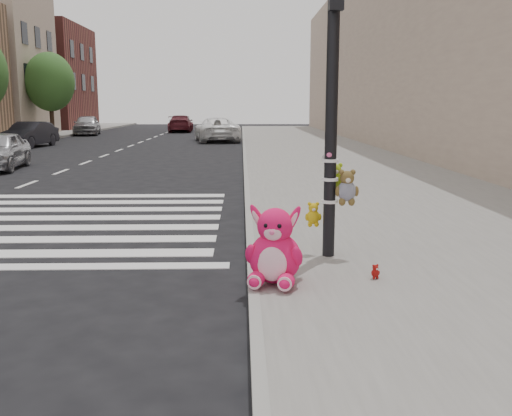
{
  "coord_description": "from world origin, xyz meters",
  "views": [
    {
      "loc": [
        1.42,
        -5.72,
        2.17
      ],
      "look_at": [
        1.62,
        2.09,
        0.75
      ],
      "focal_mm": 40.0,
      "sensor_mm": 36.0,
      "label": 1
    }
  ],
  "objects_px": {
    "pink_bunny": "(275,251)",
    "red_teddy": "(375,272)",
    "car_dark_far": "(30,135)",
    "car_white_near": "(217,130)",
    "signal_pole": "(334,135)"
  },
  "relations": [
    {
      "from": "pink_bunny",
      "to": "signal_pole",
      "type": "bearing_deg",
      "value": 68.38
    },
    {
      "from": "car_dark_far",
      "to": "car_white_near",
      "type": "height_order",
      "value": "car_white_near"
    },
    {
      "from": "pink_bunny",
      "to": "car_dark_far",
      "type": "bearing_deg",
      "value": 128.26
    },
    {
      "from": "pink_bunny",
      "to": "car_dark_far",
      "type": "xyz_separation_m",
      "value": [
        -11.33,
        23.64,
        0.13
      ]
    },
    {
      "from": "red_teddy",
      "to": "car_dark_far",
      "type": "bearing_deg",
      "value": 93.75
    },
    {
      "from": "pink_bunny",
      "to": "red_teddy",
      "type": "relative_size",
      "value": 5.28
    },
    {
      "from": "signal_pole",
      "to": "car_dark_far",
      "type": "bearing_deg",
      "value": 118.51
    },
    {
      "from": "pink_bunny",
      "to": "car_white_near",
      "type": "distance_m",
      "value": 28.27
    },
    {
      "from": "pink_bunny",
      "to": "car_white_near",
      "type": "relative_size",
      "value": 0.18
    },
    {
      "from": "signal_pole",
      "to": "car_white_near",
      "type": "relative_size",
      "value": 0.79
    },
    {
      "from": "car_dark_far",
      "to": "car_white_near",
      "type": "xyz_separation_m",
      "value": [
        9.48,
        4.56,
        0.05
      ]
    },
    {
      "from": "car_white_near",
      "to": "signal_pole",
      "type": "bearing_deg",
      "value": 87.01
    },
    {
      "from": "car_white_near",
      "to": "pink_bunny",
      "type": "bearing_deg",
      "value": 85.06
    },
    {
      "from": "pink_bunny",
      "to": "car_dark_far",
      "type": "distance_m",
      "value": 26.22
    },
    {
      "from": "signal_pole",
      "to": "pink_bunny",
      "type": "relative_size",
      "value": 4.28
    }
  ]
}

